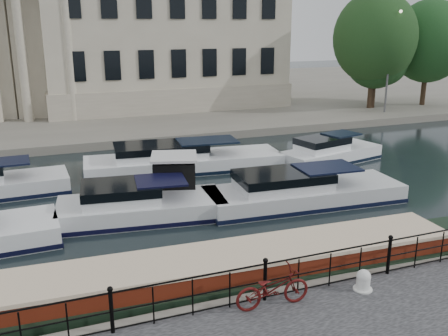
# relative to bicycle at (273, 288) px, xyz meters

# --- Properties ---
(ground_plane) EXTENTS (160.00, 160.00, 0.00)m
(ground_plane) POSITION_rel_bicycle_xyz_m (-0.04, 2.61, -1.08)
(ground_plane) COLOR black
(ground_plane) RESTS_ON ground
(far_bank) EXTENTS (120.00, 42.00, 0.55)m
(far_bank) POSITION_rel_bicycle_xyz_m (-0.04, 41.61, -0.80)
(far_bank) COLOR #6B665B
(far_bank) RESTS_ON ground_plane
(railing) EXTENTS (24.14, 0.14, 1.22)m
(railing) POSITION_rel_bicycle_xyz_m (-0.04, 0.36, 0.12)
(railing) COLOR black
(railing) RESTS_ON near_quay
(civic_building) EXTENTS (53.55, 31.84, 16.85)m
(civic_building) POSITION_rel_bicycle_xyz_m (-1.04, 37.32, 5.96)
(civic_building) COLOR #ADA38C
(civic_building) RESTS_ON far_bank
(lamp_posts) EXTENTS (8.24, 1.55, 8.07)m
(lamp_posts) POSITION_rel_bicycle_xyz_m (25.96, 23.31, 3.72)
(lamp_posts) COLOR #59595B
(lamp_posts) RESTS_ON far_bank
(bicycle) EXTENTS (2.04, 0.78, 1.06)m
(bicycle) POSITION_rel_bicycle_xyz_m (0.00, 0.00, 0.00)
(bicycle) COLOR #4A0E0D
(bicycle) RESTS_ON near_quay
(mooring_bollard) EXTENTS (0.53, 0.53, 0.60)m
(mooring_bollard) POSITION_rel_bicycle_xyz_m (2.72, -0.15, -0.25)
(mooring_bollard) COLOR silver
(mooring_bollard) RESTS_ON near_quay
(narrowboat) EXTENTS (17.25, 3.11, 1.62)m
(narrowboat) POSITION_rel_bicycle_xyz_m (-0.04, 2.06, -0.71)
(narrowboat) COLOR black
(narrowboat) RESTS_ON ground_plane
(harbour_hut) EXTENTS (3.21, 2.91, 2.17)m
(harbour_hut) POSITION_rel_bicycle_xyz_m (0.26, 10.11, -0.13)
(harbour_hut) COLOR #6B665B
(harbour_hut) RESTS_ON ground_plane
(cabin_cruisers) EXTENTS (27.67, 10.51, 1.99)m
(cabin_cruisers) POSITION_rel_bicycle_xyz_m (-0.62, 10.95, -0.71)
(cabin_cruisers) COLOR white
(cabin_cruisers) RESTS_ON ground_plane
(trees) EXTENTS (12.24, 6.99, 9.74)m
(trees) POSITION_rel_bicycle_xyz_m (24.34, 25.15, 4.76)
(trees) COLOR black
(trees) RESTS_ON far_bank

